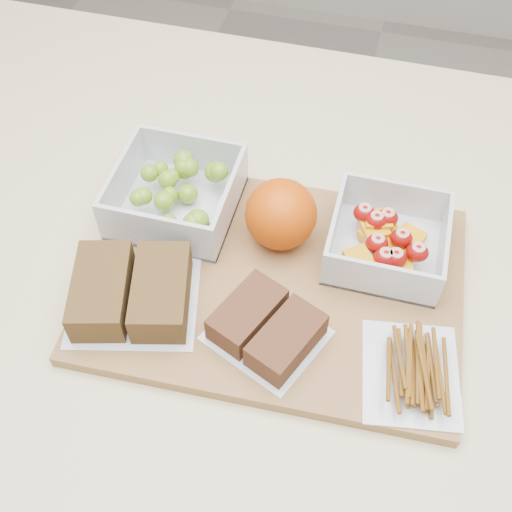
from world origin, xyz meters
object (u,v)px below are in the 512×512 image
Objects in this scene: grape_container at (178,194)px; sandwich_bag_center at (267,328)px; sandwich_bag_left at (132,292)px; pretzel_bag at (413,368)px; fruit_container at (386,241)px; cutting_board at (275,283)px; orange at (281,214)px.

grape_container is 1.01× the size of sandwich_bag_center.
sandwich_bag_center is at bearing -1.44° from sandwich_bag_left.
pretzel_bag is (0.30, -0.01, -0.01)m from sandwich_bag_left.
sandwich_bag_center is (-0.10, -0.14, -0.00)m from fruit_container.
pretzel_bag is at bearing -72.06° from fruit_container.
fruit_container reaches higher than pretzel_bag.
cutting_board is 0.16m from grape_container.
cutting_board is 0.08m from sandwich_bag_center.
sandwich_bag_center is at bearing -82.45° from orange.
pretzel_bag is at bearing -1.85° from sandwich_bag_left.
cutting_board is at bearing 26.27° from sandwich_bag_left.
orange is 0.63× the size of pretzel_bag.
fruit_container reaches higher than sandwich_bag_center.
fruit_container is (0.11, 0.07, 0.03)m from cutting_board.
cutting_board is 3.24× the size of fruit_container.
cutting_board is 2.96× the size of grape_container.
grape_container is 0.21m from sandwich_bag_center.
orange reaches higher than pretzel_bag.
grape_container reaches higher than sandwich_bag_left.
orange reaches higher than grape_container.
pretzel_bag is (0.16, -0.08, 0.02)m from cutting_board.
cutting_board is 0.08m from orange.
cutting_board is at bearing -81.39° from orange.
orange is at bearing 140.52° from pretzel_bag.
fruit_container is at bearing 28.89° from cutting_board.
grape_container is 0.15m from sandwich_bag_left.
sandwich_bag_left is 1.24× the size of pretzel_bag.
orange is at bearing 97.55° from sandwich_bag_center.
pretzel_bag is (0.30, -0.16, -0.01)m from grape_container.
orange is at bearing -6.34° from grape_container.
sandwich_bag_left is at bearing -156.27° from cutting_board.
grape_container is 1.08× the size of pretzel_bag.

